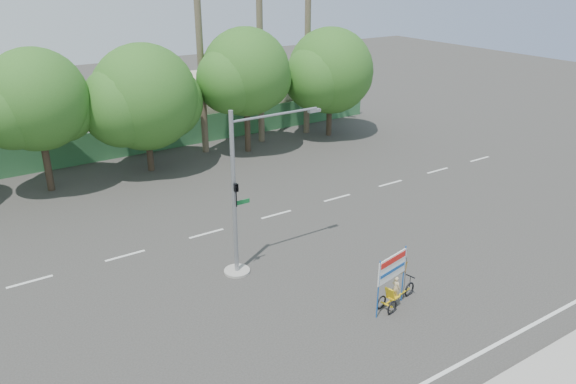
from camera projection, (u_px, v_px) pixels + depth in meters
ground at (342, 298)px, 21.96m from camera, size 120.00×120.00×0.00m
fence at (146, 139)px, 38.17m from camera, size 38.00×0.08×2.00m
building_right at (220, 100)px, 45.40m from camera, size 14.00×8.00×3.60m
tree_left at (36, 104)px, 30.34m from camera, size 6.66×5.60×8.07m
tree_center at (144, 100)px, 33.61m from camera, size 7.62×6.40×7.85m
tree_right at (245, 75)px, 36.88m from camera, size 6.90×5.80×8.36m
tree_far_right at (330, 73)px, 40.66m from camera, size 7.38×6.20×7.94m
palm_mid at (308, 4)px, 39.52m from camera, size 3.73×3.79×15.45m
palm_short at (198, 18)px, 35.40m from camera, size 3.73×3.79×14.45m
traffic_signal at (241, 208)px, 22.80m from camera, size 4.72×1.10×7.00m
trike_billboard at (394, 284)px, 21.05m from camera, size 2.42×0.83×2.42m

